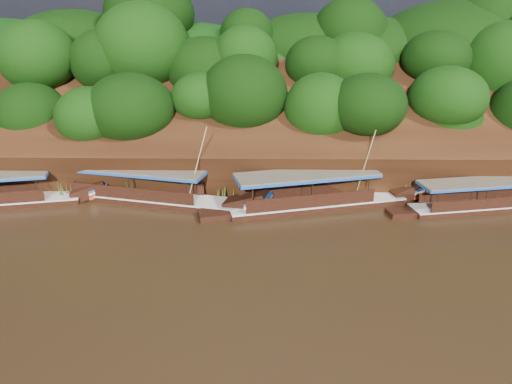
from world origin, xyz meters
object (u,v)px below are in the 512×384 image
(boat_0, at_px, (495,202))
(boat_3, at_px, (7,198))
(boat_2, at_px, (157,195))
(boat_1, at_px, (327,199))

(boat_0, relative_size, boat_3, 0.97)
(boat_0, xyz_separation_m, boat_2, (-25.34, 0.82, 0.09))
(boat_0, relative_size, boat_1, 0.86)
(boat_1, height_order, boat_3, boat_1)
(boat_2, height_order, boat_3, boat_2)
(boat_0, bearing_deg, boat_2, 167.52)
(boat_0, xyz_separation_m, boat_3, (-36.64, 0.20, 0.07))
(boat_1, distance_m, boat_3, 24.21)
(boat_0, xyz_separation_m, boat_1, (-12.43, 0.24, 0.12))
(boat_3, bearing_deg, boat_0, -13.19)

